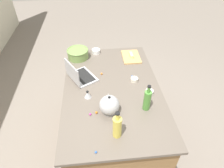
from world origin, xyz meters
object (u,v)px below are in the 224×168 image
Objects in this scene: laptop at (79,75)px; bottle_oil at (117,127)px; ramekin_wide at (134,80)px; kitchen_timer at (88,94)px; kettle at (109,105)px; bottle_olive at (147,100)px; mixing_bowl_large at (78,53)px; butter_stick_left at (131,55)px; ramekin_small at (149,92)px; ramekin_medium at (96,51)px; cutting_board at (131,57)px.

bottle_oil reaches higher than laptop.
ramekin_wide is 0.53m from kitchen_timer.
kettle is at bearing -151.09° from laptop.
laptop is 0.57m from kettle.
mixing_bowl_large is at bearing 34.55° from bottle_olive.
ramekin_small is at bearing -174.60° from butter_stick_left.
butter_stick_left is (0.36, -0.63, -0.01)m from laptop.
kitchen_timer is (0.46, 0.23, -0.07)m from bottle_oil.
laptop is at bearing 16.00° from kitchen_timer.
kettle is at bearing 8.13° from bottle_oil.
ramekin_small is (0.19, -0.08, -0.09)m from bottle_olive.
bottle_olive is at bearing -129.15° from laptop.
laptop reaches higher than kettle.
kettle is 2.11× the size of ramekin_medium.
bottle_olive is 1.10m from ramekin_medium.
kitchen_timer is (-0.20, 0.50, 0.02)m from ramekin_wide.
bottle_olive is 2.69× the size of ramekin_medium.
butter_stick_left is 0.85m from kitchen_timer.
ramekin_medium reaches higher than cutting_board.
bottle_oil is at bearing -174.90° from ramekin_medium.
kettle reaches higher than mixing_bowl_large.
bottle_oil reaches higher than kettle.
laptop is 4.92× the size of kitchen_timer.
ramekin_small is at bearing -113.77° from laptop.
cutting_board is 0.03m from butter_stick_left.
ramekin_medium is 1.30× the size of ramekin_wide.
ramekin_small is (-0.67, -0.06, -0.02)m from butter_stick_left.
cutting_board is at bearing -109.57° from ramekin_medium.
ramekin_wide is at bearing 28.14° from ramekin_small.
kitchen_timer is at bearing -171.26° from mixing_bowl_large.
bottle_olive is at bearing 178.87° from cutting_board.
bottle_oil is 0.60m from ramekin_small.
ramekin_small reaches higher than cutting_board.
bottle_olive is 0.41m from ramekin_wide.
bottle_oil is at bearing 140.08° from ramekin_small.
kitchen_timer reaches higher than ramekin_small.
mixing_bowl_large reaches higher than butter_stick_left.
cutting_board is at bearing -5.94° from ramekin_wide.
butter_stick_left is 0.46m from ramekin_medium.
bottle_olive is (-0.93, -0.64, 0.05)m from mixing_bowl_large.
bottle_olive is at bearing -175.56° from ramekin_wide.
ramekin_medium is 0.73m from ramekin_wide.
ramekin_wide is at bearing -22.05° from bottle_oil.
bottle_oil reaches higher than ramekin_medium.
bottle_olive reaches higher than kitchen_timer.
ramekin_small is 0.75× the size of ramekin_medium.
mixing_bowl_large is 0.97× the size of bottle_olive.
kettle is 0.51m from ramekin_wide.
ramekin_small is 0.24m from ramekin_wide.
laptop is 4.98× the size of ramekin_small.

